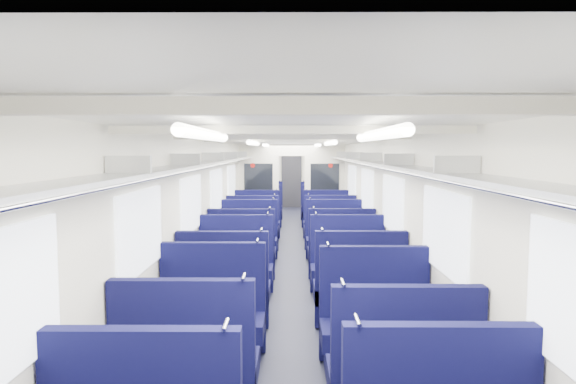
# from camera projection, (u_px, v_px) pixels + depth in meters

# --- Properties ---
(floor) EXTENTS (2.80, 18.00, 0.01)m
(floor) POSITION_uv_depth(u_px,v_px,m) (292.00, 259.00, 9.84)
(floor) COLOR black
(floor) RESTS_ON ground
(ceiling) EXTENTS (2.80, 18.00, 0.01)m
(ceiling) POSITION_uv_depth(u_px,v_px,m) (292.00, 140.00, 9.64)
(ceiling) COLOR white
(ceiling) RESTS_ON wall_left
(wall_left) EXTENTS (0.02, 18.00, 2.35)m
(wall_left) POSITION_uv_depth(u_px,v_px,m) (220.00, 200.00, 9.75)
(wall_left) COLOR beige
(wall_left) RESTS_ON floor
(dado_left) EXTENTS (0.03, 17.90, 0.70)m
(dado_left) POSITION_uv_depth(u_px,v_px,m) (222.00, 242.00, 9.82)
(dado_left) COLOR black
(dado_left) RESTS_ON floor
(wall_right) EXTENTS (0.02, 18.00, 2.35)m
(wall_right) POSITION_uv_depth(u_px,v_px,m) (363.00, 200.00, 9.73)
(wall_right) COLOR beige
(wall_right) RESTS_ON floor
(dado_right) EXTENTS (0.03, 17.90, 0.70)m
(dado_right) POSITION_uv_depth(u_px,v_px,m) (362.00, 242.00, 9.80)
(dado_right) COLOR black
(dado_right) RESTS_ON floor
(wall_far) EXTENTS (2.80, 0.02, 2.35)m
(wall_far) POSITION_uv_depth(u_px,v_px,m) (292.00, 176.00, 18.71)
(wall_far) COLOR beige
(wall_far) RESTS_ON floor
(luggage_rack_left) EXTENTS (0.36, 17.40, 0.18)m
(luggage_rack_left) POSITION_uv_depth(u_px,v_px,m) (229.00, 159.00, 9.68)
(luggage_rack_left) COLOR #B2B5BA
(luggage_rack_left) RESTS_ON wall_left
(luggage_rack_right) EXTENTS (0.36, 17.40, 0.18)m
(luggage_rack_right) POSITION_uv_depth(u_px,v_px,m) (354.00, 159.00, 9.67)
(luggage_rack_right) COLOR #B2B5BA
(luggage_rack_right) RESTS_ON wall_right
(windows) EXTENTS (2.78, 15.60, 0.75)m
(windows) POSITION_uv_depth(u_px,v_px,m) (292.00, 190.00, 9.27)
(windows) COLOR white
(windows) RESTS_ON wall_left
(ceiling_fittings) EXTENTS (2.70, 16.06, 0.11)m
(ceiling_fittings) POSITION_uv_depth(u_px,v_px,m) (292.00, 143.00, 9.39)
(ceiling_fittings) COLOR silver
(ceiling_fittings) RESTS_ON ceiling
(end_door) EXTENTS (0.75, 0.06, 2.00)m
(end_door) POSITION_uv_depth(u_px,v_px,m) (292.00, 181.00, 18.67)
(end_door) COLOR black
(end_door) RESTS_ON floor
(bulkhead) EXTENTS (2.80, 0.10, 2.35)m
(bulkhead) POSITION_uv_depth(u_px,v_px,m) (292.00, 185.00, 13.18)
(bulkhead) COLOR silver
(bulkhead) RESTS_ON floor
(seat_4) EXTENTS (1.10, 0.61, 1.23)m
(seat_4) POSITION_uv_depth(u_px,v_px,m) (188.00, 375.00, 3.94)
(seat_4) COLOR #0B0C37
(seat_4) RESTS_ON floor
(seat_6) EXTENTS (1.10, 0.61, 1.23)m
(seat_6) POSITION_uv_depth(u_px,v_px,m) (211.00, 323.00, 5.13)
(seat_6) COLOR #0B0C37
(seat_6) RESTS_ON floor
(seat_7) EXTENTS (1.10, 0.61, 1.23)m
(seat_7) POSITION_uv_depth(u_px,v_px,m) (376.00, 331.00, 4.92)
(seat_7) COLOR #0B0C37
(seat_7) RESTS_ON floor
(seat_8) EXTENTS (1.10, 0.61, 1.23)m
(seat_8) POSITION_uv_depth(u_px,v_px,m) (225.00, 295.00, 6.14)
(seat_8) COLOR #0B0C37
(seat_8) RESTS_ON floor
(seat_9) EXTENTS (1.10, 0.61, 1.23)m
(seat_9) POSITION_uv_depth(u_px,v_px,m) (359.00, 294.00, 6.16)
(seat_9) COLOR #0B0C37
(seat_9) RESTS_ON floor
(seat_10) EXTENTS (1.10, 0.61, 1.23)m
(seat_10) POSITION_uv_depth(u_px,v_px,m) (236.00, 271.00, 7.34)
(seat_10) COLOR #0B0C37
(seat_10) RESTS_ON floor
(seat_11) EXTENTS (1.10, 0.61, 1.23)m
(seat_11) POSITION_uv_depth(u_px,v_px,m) (348.00, 271.00, 7.34)
(seat_11) COLOR #0B0C37
(seat_11) RESTS_ON floor
(seat_12) EXTENTS (1.10, 0.61, 1.23)m
(seat_12) POSITION_uv_depth(u_px,v_px,m) (242.00, 256.00, 8.37)
(seat_12) COLOR #0B0C37
(seat_12) RESTS_ON floor
(seat_13) EXTENTS (1.10, 0.61, 1.23)m
(seat_13) POSITION_uv_depth(u_px,v_px,m) (341.00, 256.00, 8.41)
(seat_13) COLOR #0B0C37
(seat_13) RESTS_ON floor
(seat_14) EXTENTS (1.10, 0.61, 1.23)m
(seat_14) POSITION_uv_depth(u_px,v_px,m) (249.00, 242.00, 9.61)
(seat_14) COLOR #0B0C37
(seat_14) RESTS_ON floor
(seat_15) EXTENTS (1.10, 0.61, 1.23)m
(seat_15) POSITION_uv_depth(u_px,v_px,m) (334.00, 242.00, 9.64)
(seat_15) COLOR #0B0C37
(seat_15) RESTS_ON floor
(seat_16) EXTENTS (1.10, 0.61, 1.23)m
(seat_16) POSITION_uv_depth(u_px,v_px,m) (253.00, 233.00, 10.72)
(seat_16) COLOR #0B0C37
(seat_16) RESTS_ON floor
(seat_17) EXTENTS (1.10, 0.61, 1.23)m
(seat_17) POSITION_uv_depth(u_px,v_px,m) (330.00, 232.00, 10.83)
(seat_17) COLOR #0B0C37
(seat_17) RESTS_ON floor
(seat_18) EXTENTS (1.10, 0.61, 1.23)m
(seat_18) POSITION_uv_depth(u_px,v_px,m) (257.00, 225.00, 11.89)
(seat_18) COLOR #0B0C37
(seat_18) RESTS_ON floor
(seat_19) EXTENTS (1.10, 0.61, 1.23)m
(seat_19) POSITION_uv_depth(u_px,v_px,m) (326.00, 225.00, 11.89)
(seat_19) COLOR #0B0C37
(seat_19) RESTS_ON floor
(seat_20) EXTENTS (1.10, 0.61, 1.23)m
(seat_20) POSITION_uv_depth(u_px,v_px,m) (262.00, 214.00, 13.88)
(seat_20) COLOR #0B0C37
(seat_20) RESTS_ON floor
(seat_21) EXTENTS (1.10, 0.61, 1.23)m
(seat_21) POSITION_uv_depth(u_px,v_px,m) (321.00, 214.00, 13.87)
(seat_21) COLOR #0B0C37
(seat_21) RESTS_ON floor
(seat_22) EXTENTS (1.10, 0.61, 1.23)m
(seat_22) POSITION_uv_depth(u_px,v_px,m) (264.00, 208.00, 15.15)
(seat_22) COLOR #0B0C37
(seat_22) RESTS_ON floor
(seat_23) EXTENTS (1.10, 0.61, 1.23)m
(seat_23) POSITION_uv_depth(u_px,v_px,m) (319.00, 209.00, 15.01)
(seat_23) COLOR #0B0C37
(seat_23) RESTS_ON floor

